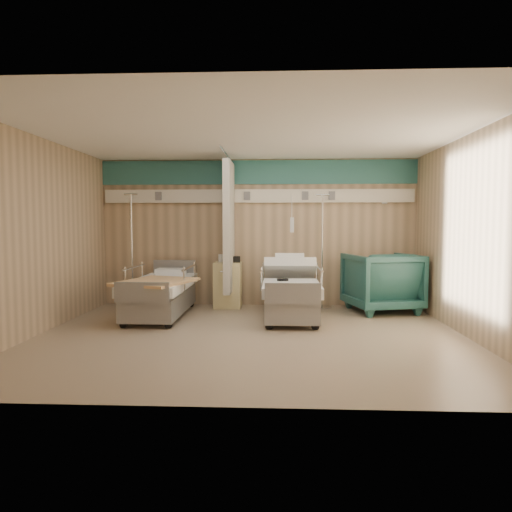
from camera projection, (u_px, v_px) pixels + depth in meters
The scene contains 13 objects.
ground at pixel (250, 336), 6.39m from camera, with size 6.00×5.00×0.00m, color #87755D.
room_walls at pixel (249, 203), 6.51m from camera, with size 6.04×5.04×2.82m.
bed_right at pixel (290, 299), 7.63m from camera, with size 1.00×2.16×0.63m, color white, non-canonical shape.
bed_left at pixel (161, 298), 7.73m from camera, with size 1.00×2.16×0.63m, color white, non-canonical shape.
bedside_cabinet at pixel (228, 285), 8.57m from camera, with size 0.50×0.48×0.85m, color beige.
visitor_armchair at pixel (381, 282), 8.14m from camera, with size 1.14×1.17×1.06m, color #20504B.
waffle_blanket at pixel (384, 250), 8.05m from camera, with size 0.69×0.61×0.08m, color white.
iv_stand_right at pixel (322, 285), 8.52m from camera, with size 0.38×0.38×2.12m.
iv_stand_left at pixel (133, 284), 8.55m from camera, with size 0.38×0.38×2.14m.
call_remote at pixel (283, 280), 7.50m from camera, with size 0.18×0.08×0.04m, color black.
tan_blanket at pixel (156, 282), 7.25m from camera, with size 0.96×1.20×0.04m, color tan.
toiletry_bag at pixel (235, 259), 8.51m from camera, with size 0.21×0.13×0.11m, color black.
white_cup at pixel (221, 258), 8.62m from camera, with size 0.10×0.10×0.15m, color white.
Camera 1 is at (0.37, -6.28, 1.56)m, focal length 32.00 mm.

